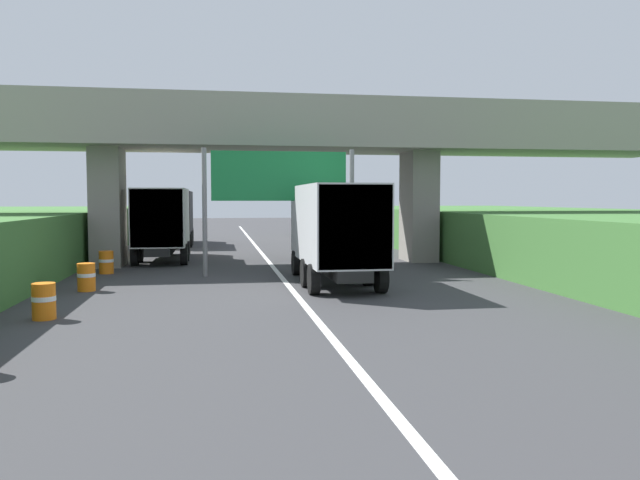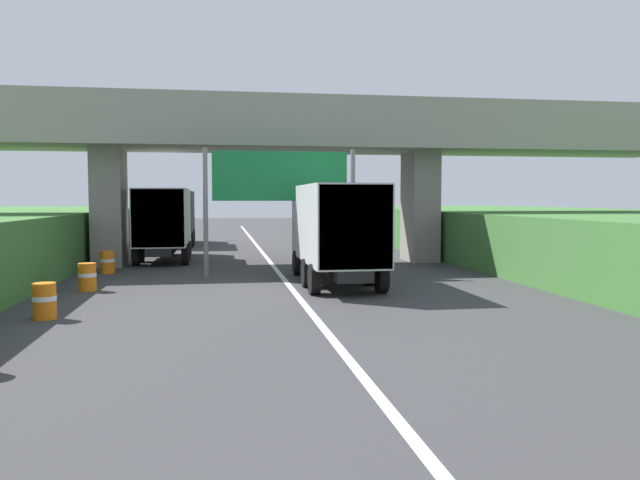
% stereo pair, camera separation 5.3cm
% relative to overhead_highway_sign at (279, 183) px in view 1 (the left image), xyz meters
% --- Properties ---
extents(lane_centre_stripe, '(0.20, 90.49, 0.01)m').
position_rel_overhead_highway_sign_xyz_m(lane_centre_stripe, '(0.00, -1.71, -3.56)').
color(lane_centre_stripe, white).
rests_on(lane_centre_stripe, ground).
extents(overpass_bridge, '(40.00, 4.80, 7.39)m').
position_rel_overhead_highway_sign_xyz_m(overpass_bridge, '(0.00, 4.60, 1.96)').
color(overpass_bridge, gray).
rests_on(overpass_bridge, ground).
extents(overhead_highway_sign, '(5.88, 0.18, 4.89)m').
position_rel_overhead_highway_sign_xyz_m(overhead_highway_sign, '(0.00, 0.00, 0.00)').
color(overhead_highway_sign, slate).
rests_on(overhead_highway_sign, ground).
extents(truck_black, '(2.44, 7.30, 3.44)m').
position_rel_overhead_highway_sign_xyz_m(truck_black, '(-5.13, 17.08, -1.63)').
color(truck_black, black).
rests_on(truck_black, ground).
extents(truck_green, '(2.44, 7.30, 3.44)m').
position_rel_overhead_highway_sign_xyz_m(truck_green, '(5.14, 23.82, -1.63)').
color(truck_green, black).
rests_on(truck_green, ground).
extents(truck_silver, '(2.44, 7.30, 3.44)m').
position_rel_overhead_highway_sign_xyz_m(truck_silver, '(1.62, -2.82, -1.63)').
color(truck_silver, black).
rests_on(truck_silver, ground).
extents(truck_orange, '(2.44, 7.30, 3.44)m').
position_rel_overhead_highway_sign_xyz_m(truck_orange, '(-4.94, 6.70, -1.63)').
color(truck_orange, black).
rests_on(truck_orange, ground).
extents(construction_barrel_3, '(0.57, 0.57, 0.90)m').
position_rel_overhead_highway_sign_xyz_m(construction_barrel_3, '(-6.62, -7.93, -3.10)').
color(construction_barrel_3, orange).
rests_on(construction_barrel_3, ground).
extents(construction_barrel_4, '(0.57, 0.57, 0.90)m').
position_rel_overhead_highway_sign_xyz_m(construction_barrel_4, '(-6.56, -3.15, -3.10)').
color(construction_barrel_4, orange).
rests_on(construction_barrel_4, ground).
extents(construction_barrel_5, '(0.57, 0.57, 0.90)m').
position_rel_overhead_highway_sign_xyz_m(construction_barrel_5, '(-6.75, 1.64, -3.10)').
color(construction_barrel_5, orange).
rests_on(construction_barrel_5, ground).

